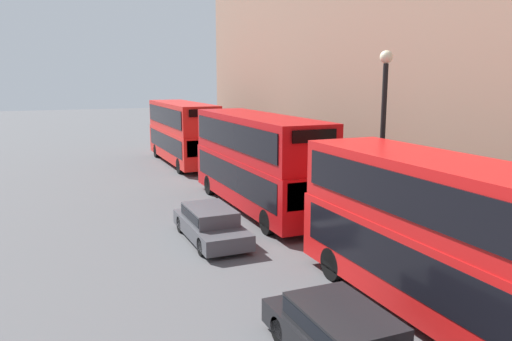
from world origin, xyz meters
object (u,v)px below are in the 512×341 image
object	(u,v)px
car_dark_sedan	(344,337)
car_hatchback	(210,223)
bus_leading	(473,245)
bus_third_in_queue	(182,130)
bus_second_in_queue	(257,158)

from	to	relation	value
car_dark_sedan	car_hatchback	world-z (taller)	car_dark_sedan
bus_leading	car_dark_sedan	size ratio (longest dim) A/B	2.49
bus_third_in_queue	car_dark_sedan	size ratio (longest dim) A/B	2.24
bus_leading	bus_second_in_queue	xyz separation A→B (m)	(-0.00, 12.67, 0.14)
car_dark_sedan	bus_leading	bearing A→B (deg)	-0.51
bus_second_in_queue	car_hatchback	size ratio (longest dim) A/B	2.36
bus_second_in_queue	car_hatchback	xyz separation A→B (m)	(-3.40, -3.50, -1.73)
bus_second_in_queue	car_dark_sedan	distance (m)	13.20
car_dark_sedan	car_hatchback	bearing A→B (deg)	90.00
bus_third_in_queue	car_dark_sedan	world-z (taller)	bus_third_in_queue
bus_second_in_queue	bus_third_in_queue	bearing A→B (deg)	90.00
bus_leading	bus_third_in_queue	xyz separation A→B (m)	(0.00, 26.12, 0.10)
bus_second_in_queue	bus_third_in_queue	distance (m)	13.45
car_hatchback	bus_leading	bearing A→B (deg)	-69.67
bus_leading	car_hatchback	size ratio (longest dim) A/B	2.55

